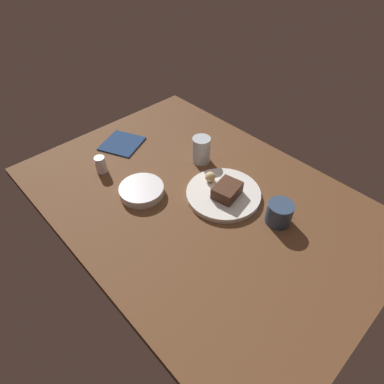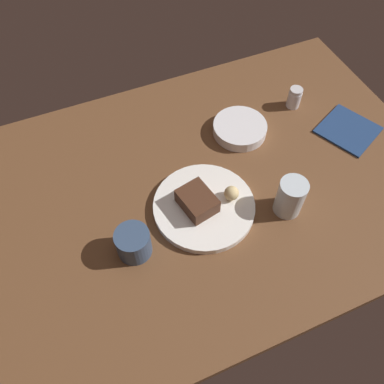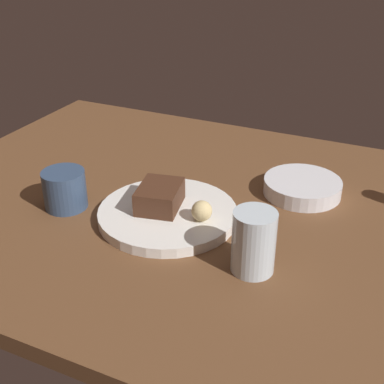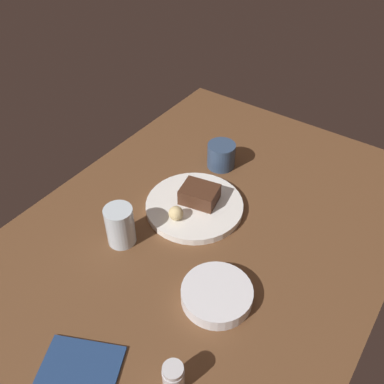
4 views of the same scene
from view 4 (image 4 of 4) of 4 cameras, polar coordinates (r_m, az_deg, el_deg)
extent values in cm
cube|color=brown|center=(105.07, 1.61, -5.99)|extent=(120.00, 84.00, 3.00)
cylinder|color=white|center=(109.02, 0.33, -1.92)|extent=(25.13, 25.13, 1.87)
cube|color=#472819|center=(107.83, 1.01, -0.32)|extent=(8.94, 10.43, 4.22)
sphere|color=#DBC184|center=(103.33, -2.19, -2.88)|extent=(3.64, 3.64, 3.64)
cylinder|color=silver|center=(81.09, -2.52, -23.82)|extent=(3.97, 3.97, 5.13)
cylinder|color=silver|center=(78.22, -2.59, -22.86)|extent=(3.77, 3.77, 1.20)
cylinder|color=silver|center=(99.83, -9.69, -4.49)|extent=(6.77, 6.77, 10.18)
cylinder|color=silver|center=(90.96, 3.37, -13.65)|extent=(15.12, 15.12, 3.05)
cylinder|color=#334766|center=(121.42, 3.96, 4.96)|extent=(7.98, 7.98, 7.29)
cube|color=navy|center=(86.10, -15.33, -23.07)|extent=(19.36, 19.41, 0.60)
camera|label=1|loc=(1.16, 51.91, 29.23)|focal=30.23mm
camera|label=2|loc=(1.27, -15.35, 44.05)|focal=36.85mm
camera|label=3|loc=(1.22, -43.46, 18.63)|focal=48.75mm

